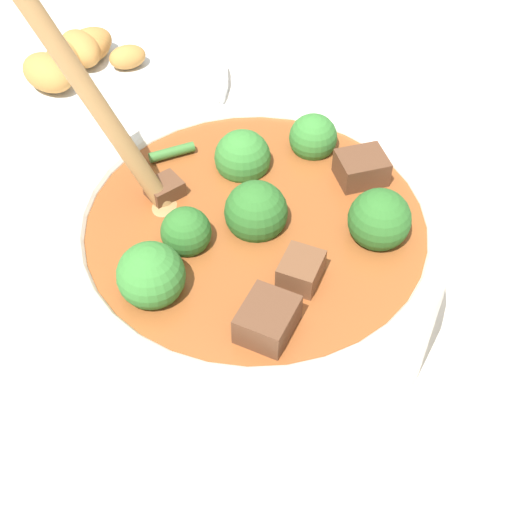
% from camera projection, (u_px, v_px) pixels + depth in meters
% --- Properties ---
extents(ground_plane, '(4.00, 4.00, 0.00)m').
position_uv_depth(ground_plane, '(256.00, 319.00, 0.53)').
color(ground_plane, silver).
extents(stew_bowl, '(0.25, 0.26, 0.25)m').
position_uv_depth(stew_bowl, '(256.00, 262.00, 0.48)').
color(stew_bowl, white).
rests_on(stew_bowl, ground_plane).
extents(empty_plate, '(0.20, 0.20, 0.02)m').
position_uv_depth(empty_plate, '(482.00, 112.00, 0.68)').
color(empty_plate, white).
rests_on(empty_plate, ground_plane).
extents(food_plate, '(0.23, 0.23, 0.05)m').
position_uv_depth(food_plate, '(101.00, 73.00, 0.71)').
color(food_plate, white).
rests_on(food_plate, ground_plane).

